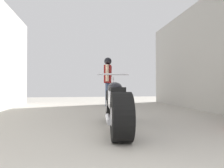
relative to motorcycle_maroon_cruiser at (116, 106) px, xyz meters
name	(u,v)px	position (x,y,z in m)	size (l,w,h in m)	color
ground_plane	(107,118)	(0.01, 1.17, -0.38)	(18.11, 18.11, 0.00)	#A8A399
garage_partition_right	(223,49)	(2.81, 1.17, 1.19)	(0.08, 8.30, 3.14)	#A3A099
motorcycle_maroon_cruiser	(116,106)	(0.00, 0.00, 0.00)	(0.59, 2.00, 0.93)	black
mechanic_in_blue	(108,77)	(0.38, 3.81, 0.65)	(0.33, 0.68, 1.72)	#384766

